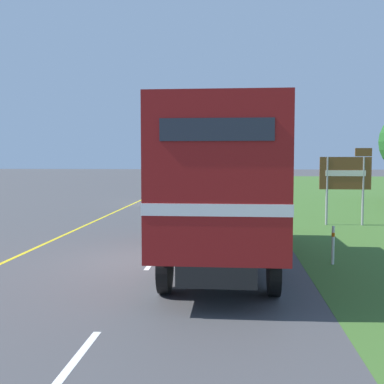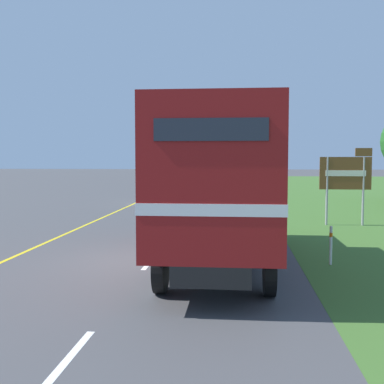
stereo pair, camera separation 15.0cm
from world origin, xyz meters
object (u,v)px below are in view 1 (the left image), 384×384
Objects in this scene: lead_car_silver_ahead at (231,176)px; delineator_post at (333,244)px; lead_car_white at (167,185)px; lead_car_red_ahead at (202,172)px; highway_sign at (346,176)px; horse_trailer_truck at (222,181)px.

lead_car_silver_ahead is 32.24m from delineator_post.
lead_car_white is 1.10× the size of lead_car_red_ahead.
highway_sign is (4.55, -25.00, 0.98)m from lead_car_silver_ahead.
horse_trailer_truck is at bearing -121.79° from highway_sign.
highway_sign is at bearing 58.21° from horse_trailer_truck.
horse_trailer_truck is 48.51m from lead_car_red_ahead.
lead_car_silver_ahead reaches higher than lead_car_red_ahead.
lead_car_white is 11.96m from highway_sign.
lead_car_red_ahead is at bearing 90.20° from lead_car_white.
horse_trailer_truck is 8.75m from highway_sign.
lead_car_red_ahead is (-0.11, 32.24, -0.11)m from lead_car_white.
lead_car_silver_ahead is 4.13× the size of delineator_post.
lead_car_silver_ahead is 0.98× the size of lead_car_red_ahead.
horse_trailer_truck reaches higher than lead_car_white.
horse_trailer_truck reaches higher than highway_sign.
lead_car_silver_ahead is 1.31× the size of highway_sign.
lead_car_white is at bearing 111.70° from delineator_post.
horse_trailer_truck is 2.16× the size of lead_car_red_ahead.
lead_car_red_ahead reaches higher than delineator_post.
horse_trailer_truck is 16.54m from lead_car_white.
horse_trailer_truck is 2.90× the size of highway_sign.
lead_car_red_ahead is 1.34× the size of highway_sign.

